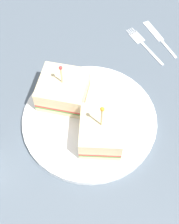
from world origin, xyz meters
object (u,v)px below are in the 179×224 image
object	(u,v)px
sandwich_half_back	(101,132)
knife	(158,36)
plate	(90,119)
fork	(141,42)
sandwich_half_front	(64,89)

from	to	relation	value
sandwich_half_back	knife	bearing A→B (deg)	15.82
plate	fork	distance (cm)	24.09
plate	sandwich_half_front	bearing A→B (deg)	88.54
plate	sandwich_half_front	size ratio (longest dim) A/B	2.12
sandwich_half_front	knife	size ratio (longest dim) A/B	0.97
plate	sandwich_half_back	bearing A→B (deg)	-112.39
sandwich_half_front	sandwich_half_back	distance (cm)	11.47
plate	fork	xyz separation A→B (cm)	(23.40, 5.71, -0.41)
sandwich_half_front	fork	xyz separation A→B (cm)	(23.22, -1.16, -3.45)
sandwich_half_front	sandwich_half_back	world-z (taller)	sandwich_half_back
plate	knife	xyz separation A→B (cm)	(27.46, 3.87, -0.41)
knife	plate	bearing A→B (deg)	-171.97
sandwich_half_back	fork	bearing A→B (deg)	21.89
sandwich_half_front	plate	bearing A→B (deg)	-91.46
sandwich_half_front	knife	distance (cm)	27.66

